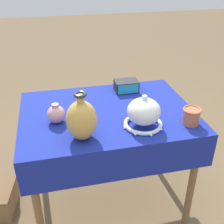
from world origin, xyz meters
TOP-DOWN VIEW (x-y plane):
  - ground_plane at (0.00, 0.00)m, footprint 14.00×14.00m
  - display_table at (0.00, -0.01)m, footprint 1.04×0.76m
  - vase_tall_bulbous at (-0.18, -0.25)m, footprint 0.16×0.16m
  - vase_dome_bell at (0.16, -0.21)m, footprint 0.23×0.23m
  - mosaic_tile_box at (0.19, 0.25)m, footprint 0.16×0.12m
  - cup_wide_terracotta at (0.42, -0.25)m, footprint 0.10×0.10m
  - jar_round_rose at (-0.30, -0.06)m, footprint 0.10×0.10m

SIDE VIEW (x-z plane):
  - ground_plane at x=0.00m, z-range 0.00..0.00m
  - display_table at x=0.00m, z-range 0.29..1.02m
  - mosaic_tile_box at x=0.19m, z-range 0.74..0.81m
  - cup_wide_terracotta at x=0.42m, z-range 0.74..0.84m
  - jar_round_rose at x=-0.30m, z-range 0.73..0.85m
  - vase_dome_bell at x=0.16m, z-range 0.72..0.91m
  - vase_tall_bulbous at x=-0.18m, z-range 0.72..0.98m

